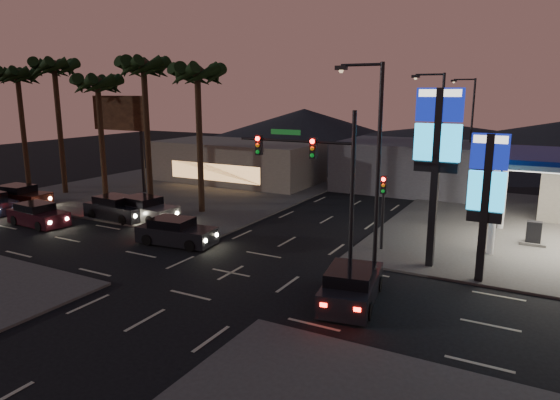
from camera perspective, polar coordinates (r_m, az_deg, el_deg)
The scene contains 25 objects.
ground at distance 25.17m, azimuth -5.64°, elevation -8.28°, with size 140.00×140.00×0.00m, color black.
corner_lot_nw at distance 46.84m, azimuth -10.92°, elevation 1.24°, with size 24.00×24.00×0.12m, color #47443F.
pylon_sign_tall at distance 25.53m, azimuth 17.54°, elevation 6.28°, with size 2.20×0.35×9.00m.
pylon_sign_short at distance 24.41m, azimuth 22.57°, elevation 1.54°, with size 1.60×0.35×7.00m.
traffic_signal_mast at distance 23.75m, azimuth 4.37°, elevation 3.56°, with size 6.10×0.39×8.00m.
pedestal_signal at distance 28.18m, azimuth 11.71°, elevation -0.05°, with size 0.32×0.39×4.30m.
streetlight_near at distance 21.69m, azimuth 10.66°, elevation 3.87°, with size 2.14×0.25×10.00m.
streetlight_mid at distance 34.22m, azimuth 17.47°, elevation 6.50°, with size 2.14×0.25×10.00m.
streetlight_far at distance 48.00m, azimuth 20.80°, elevation 7.75°, with size 2.14×0.25×10.00m.
palm_a at distance 36.58m, azimuth -9.40°, elevation 13.05°, with size 4.41×4.41×10.86m.
palm_b at distance 39.84m, azimuth -15.28°, elevation 13.49°, with size 4.41×4.41×11.46m.
palm_c at distance 43.41m, azimuth -20.09°, elevation 11.61°, with size 4.41×4.41×10.26m.
palm_d at distance 47.27m, azimuth -24.34°, elevation 12.81°, with size 4.41×4.41×11.66m.
palm_e at distance 51.30m, azimuth -27.76°, elevation 11.76°, with size 4.41×4.41×11.06m.
billboard at distance 46.95m, azimuth -17.88°, elevation 8.63°, with size 6.00×0.30×8.50m.
building_far_west at distance 50.12m, azimuth -4.87°, elevation 4.38°, with size 16.00×8.00×4.00m, color #726B5B.
building_far_mid at distance 47.30m, azimuth 14.38°, elevation 3.82°, with size 12.00×9.00×4.40m, color #4C4C51.
hill_left at distance 88.41m, azimuth 2.77°, elevation 8.43°, with size 40.00×40.00×6.00m, color black.
hill_center at distance 80.85m, azimuth 19.04°, elevation 6.72°, with size 60.00×60.00×4.00m, color black.
car_lane_a_front at distance 30.08m, azimuth -11.81°, elevation -3.61°, with size 4.88×2.41×1.54m.
car_lane_a_mid at distance 37.34m, azimuth -25.94°, elevation -1.56°, with size 4.71×2.24×1.50m.
car_lane_b_front at distance 36.21m, azimuth -15.24°, elevation -1.03°, with size 5.18×2.53×1.64m.
car_lane_b_mid at distance 37.01m, azimuth -18.10°, elevation -0.93°, with size 5.12×2.36×1.64m.
car_lane_b_rear at distance 44.34m, azimuth -27.60°, elevation 0.38°, with size 5.18×2.46×1.65m.
suv_station at distance 21.68m, azimuth 8.17°, elevation -9.67°, with size 2.81×5.08×1.61m.
Camera 1 is at (13.35, -19.45, 8.77)m, focal length 32.00 mm.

